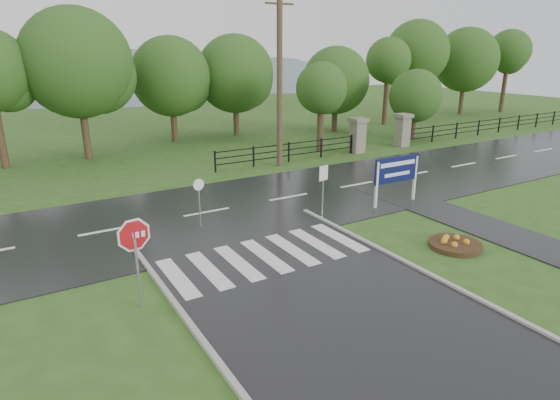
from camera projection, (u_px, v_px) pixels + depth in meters
ground at (368, 333)px, 11.21m from camera, size 120.00×120.00×0.00m
main_road at (207, 213)px, 19.37m from camera, size 90.00×8.00×0.04m
walkway at (464, 220)px, 18.63m from camera, size 2.20×11.00×0.04m
crosswalk at (266, 256)px, 15.27m from camera, size 6.50×2.80×0.02m
pillar_west at (358, 135)px, 30.25m from camera, size 1.00×1.00×2.24m
pillar_east at (403, 129)px, 32.21m from camera, size 1.00×1.00×2.24m
fence_west at (289, 150)px, 27.82m from camera, size 9.58×0.08×1.20m
fence_east at (499, 123)px, 37.60m from camera, size 20.58×0.08×1.20m
hills at (93, 201)px, 70.74m from camera, size 102.00×48.00×48.00m
treeline at (140, 150)px, 31.27m from camera, size 83.20×5.20×10.00m
stop_sign at (135, 243)px, 11.76m from camera, size 1.17×0.20×2.65m
estate_billboard at (397, 172)px, 20.01m from camera, size 2.44×0.10×2.14m
flower_bed at (455, 244)px, 16.00m from camera, size 1.78×1.78×0.36m
reg_sign_small at (323, 181)px, 18.34m from camera, size 0.47×0.12×2.16m
reg_sign_round at (199, 196)px, 17.46m from camera, size 0.44×0.09×1.92m
utility_pole_east at (280, 81)px, 25.69m from camera, size 1.68×0.32×9.46m
entrance_tree_left at (321, 89)px, 29.66m from camera, size 3.26×3.26×5.72m
entrance_tree_right at (416, 96)px, 34.07m from camera, size 3.83×3.83×5.10m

